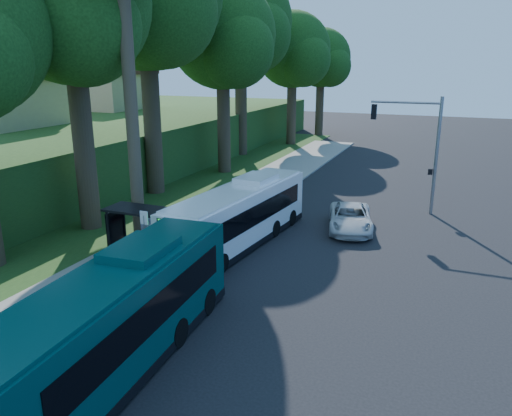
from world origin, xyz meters
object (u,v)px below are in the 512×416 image
at_px(bus_shelter, 138,223).
at_px(white_bus, 240,214).
at_px(teal_bus, 111,322).
at_px(pickup, 350,218).

height_order(bus_shelter, white_bus, white_bus).
bearing_deg(teal_bus, white_bus, 91.44).
relative_size(teal_bus, pickup, 2.39).
distance_m(bus_shelter, white_bus, 5.08).
height_order(white_bus, pickup, white_bus).
relative_size(white_bus, pickup, 2.24).
height_order(white_bus, teal_bus, teal_bus).
bearing_deg(pickup, white_bus, -150.88).
bearing_deg(pickup, bus_shelter, -149.10).
bearing_deg(white_bus, teal_bus, -79.40).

